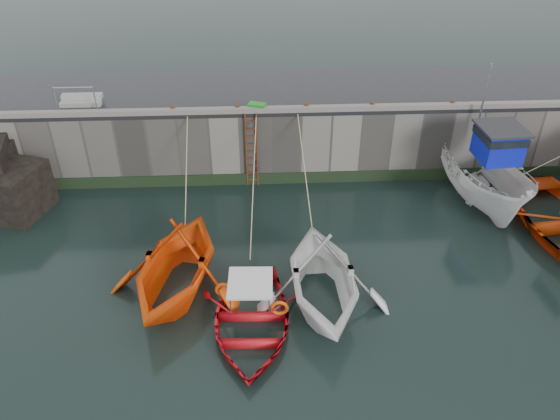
{
  "coord_description": "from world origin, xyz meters",
  "views": [
    {
      "loc": [
        -1.82,
        -9.64,
        11.89
      ],
      "look_at": [
        -1.04,
        6.18,
        1.2
      ],
      "focal_mm": 35.0,
      "sensor_mm": 36.0,
      "label": 1
    }
  ],
  "objects_px": {
    "boat_near_blue": "(251,327)",
    "bollard_b": "(237,108)",
    "boat_far_white": "(483,176)",
    "fish_crate": "(257,107)",
    "bollard_e": "(452,104)",
    "bollard_a": "(173,109)",
    "ladder": "(252,151)",
    "bollard_c": "(306,107)",
    "boat_near_white": "(179,289)",
    "boat_near_blacktrim": "(321,301)",
    "bollard_d": "(372,105)"
  },
  "relations": [
    {
      "from": "boat_near_blue",
      "to": "bollard_b",
      "type": "distance_m",
      "value": 9.05
    },
    {
      "from": "boat_far_white",
      "to": "fish_crate",
      "type": "height_order",
      "value": "boat_far_white"
    },
    {
      "from": "bollard_e",
      "to": "bollard_b",
      "type": "bearing_deg",
      "value": 180.0
    },
    {
      "from": "bollard_a",
      "to": "bollard_b",
      "type": "relative_size",
      "value": 1.0
    },
    {
      "from": "ladder",
      "to": "bollard_c",
      "type": "relative_size",
      "value": 11.43
    },
    {
      "from": "bollard_b",
      "to": "boat_near_blue",
      "type": "bearing_deg",
      "value": -87.39
    },
    {
      "from": "ladder",
      "to": "boat_near_white",
      "type": "distance_m",
      "value": 6.98
    },
    {
      "from": "ladder",
      "to": "fish_crate",
      "type": "distance_m",
      "value": 1.78
    },
    {
      "from": "bollard_b",
      "to": "bollard_e",
      "type": "xyz_separation_m",
      "value": [
        8.5,
        0.0,
        0.0
      ]
    },
    {
      "from": "boat_near_white",
      "to": "boat_near_blacktrim",
      "type": "xyz_separation_m",
      "value": [
        4.49,
        -0.76,
        0.0
      ]
    },
    {
      "from": "fish_crate",
      "to": "boat_near_white",
      "type": "bearing_deg",
      "value": -92.27
    },
    {
      "from": "ladder",
      "to": "bollard_b",
      "type": "relative_size",
      "value": 11.43
    },
    {
      "from": "boat_near_white",
      "to": "bollard_c",
      "type": "relative_size",
      "value": 18.65
    },
    {
      "from": "ladder",
      "to": "boat_near_blue",
      "type": "height_order",
      "value": "ladder"
    },
    {
      "from": "boat_far_white",
      "to": "fish_crate",
      "type": "xyz_separation_m",
      "value": [
        -8.79,
        1.88,
        2.27
      ]
    },
    {
      "from": "ladder",
      "to": "fish_crate",
      "type": "height_order",
      "value": "fish_crate"
    },
    {
      "from": "bollard_c",
      "to": "bollard_e",
      "type": "bearing_deg",
      "value": 0.0
    },
    {
      "from": "boat_near_white",
      "to": "bollard_c",
      "type": "height_order",
      "value": "bollard_c"
    },
    {
      "from": "bollard_a",
      "to": "boat_near_blue",
      "type": "bearing_deg",
      "value": -71.09
    },
    {
      "from": "boat_near_blue",
      "to": "boat_near_white",
      "type": "bearing_deg",
      "value": 145.23
    },
    {
      "from": "boat_near_white",
      "to": "bollard_a",
      "type": "relative_size",
      "value": 18.65
    },
    {
      "from": "bollard_d",
      "to": "bollard_a",
      "type": "bearing_deg",
      "value": 180.0
    },
    {
      "from": "boat_near_blacktrim",
      "to": "bollard_e",
      "type": "bearing_deg",
      "value": 49.32
    },
    {
      "from": "ladder",
      "to": "bollard_c",
      "type": "distance_m",
      "value": 2.81
    },
    {
      "from": "boat_near_white",
      "to": "bollard_d",
      "type": "height_order",
      "value": "bollard_d"
    },
    {
      "from": "ladder",
      "to": "bollard_c",
      "type": "xyz_separation_m",
      "value": [
        2.2,
        0.34,
        1.71
      ]
    },
    {
      "from": "bollard_b",
      "to": "bollard_d",
      "type": "bearing_deg",
      "value": 0.0
    },
    {
      "from": "boat_near_white",
      "to": "bollard_e",
      "type": "xyz_separation_m",
      "value": [
        10.41,
        6.69,
        3.3
      ]
    },
    {
      "from": "boat_near_blue",
      "to": "bollard_c",
      "type": "distance_m",
      "value": 9.34
    },
    {
      "from": "ladder",
      "to": "bollard_d",
      "type": "xyz_separation_m",
      "value": [
        4.8,
        0.34,
        1.71
      ]
    },
    {
      "from": "bollard_a",
      "to": "bollard_b",
      "type": "xyz_separation_m",
      "value": [
        2.5,
        0.0,
        0.0
      ]
    },
    {
      "from": "bollard_c",
      "to": "bollard_e",
      "type": "distance_m",
      "value": 5.8
    },
    {
      "from": "fish_crate",
      "to": "bollard_b",
      "type": "distance_m",
      "value": 0.76
    },
    {
      "from": "boat_near_blue",
      "to": "boat_near_blacktrim",
      "type": "relative_size",
      "value": 0.94
    },
    {
      "from": "bollard_b",
      "to": "bollard_c",
      "type": "height_order",
      "value": "same"
    },
    {
      "from": "boat_near_blue",
      "to": "ladder",
      "type": "bearing_deg",
      "value": 91.52
    },
    {
      "from": "boat_far_white",
      "to": "bollard_b",
      "type": "bearing_deg",
      "value": 165.46
    },
    {
      "from": "boat_near_blue",
      "to": "boat_near_blacktrim",
      "type": "bearing_deg",
      "value": 26.14
    },
    {
      "from": "boat_near_blacktrim",
      "to": "boat_far_white",
      "type": "distance_m",
      "value": 9.01
    },
    {
      "from": "boat_far_white",
      "to": "bollard_e",
      "type": "bearing_deg",
      "value": 116.07
    },
    {
      "from": "boat_near_blacktrim",
      "to": "bollard_b",
      "type": "xyz_separation_m",
      "value": [
        -2.58,
        7.45,
        3.3
      ]
    },
    {
      "from": "fish_crate",
      "to": "bollard_c",
      "type": "distance_m",
      "value": 1.94
    },
    {
      "from": "bollard_c",
      "to": "bollard_a",
      "type": "bearing_deg",
      "value": 180.0
    },
    {
      "from": "boat_near_white",
      "to": "ladder",
      "type": "bearing_deg",
      "value": 82.68
    },
    {
      "from": "bollard_e",
      "to": "ladder",
      "type": "bearing_deg",
      "value": -177.6
    },
    {
      "from": "boat_near_white",
      "to": "bollard_c",
      "type": "distance_m",
      "value": 8.77
    },
    {
      "from": "bollard_a",
      "to": "boat_far_white",
      "type": "bearing_deg",
      "value": -8.65
    },
    {
      "from": "bollard_d",
      "to": "bollard_c",
      "type": "bearing_deg",
      "value": 180.0
    },
    {
      "from": "bollard_b",
      "to": "bollard_e",
      "type": "bearing_deg",
      "value": 0.0
    },
    {
      "from": "bollard_b",
      "to": "bollard_c",
      "type": "relative_size",
      "value": 1.0
    }
  ]
}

